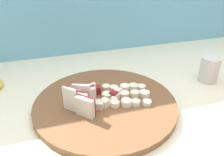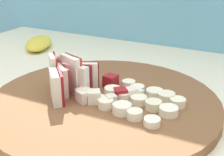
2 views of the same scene
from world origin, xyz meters
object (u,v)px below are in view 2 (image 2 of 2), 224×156
at_px(apple_wedge_fan, 68,78).
at_px(banana_peel, 39,43).
at_px(cutting_board, 104,103).
at_px(apple_dice_pile, 104,93).
at_px(banana_slice_rows, 139,101).

relative_size(apple_wedge_fan, banana_peel, 0.72).
bearing_deg(cutting_board, apple_dice_pile, 74.02).
height_order(apple_dice_pile, banana_slice_rows, apple_dice_pile).
xyz_separation_m(apple_wedge_fan, apple_dice_pile, (0.07, 0.01, -0.02)).
bearing_deg(cutting_board, banana_slice_rows, 5.83).
distance_m(cutting_board, banana_peel, 0.40).
distance_m(cutting_board, apple_wedge_fan, 0.08).
relative_size(cutting_board, apple_dice_pile, 3.84).
bearing_deg(cutting_board, apple_wedge_fan, -173.19).
height_order(apple_wedge_fan, apple_dice_pile, apple_wedge_fan).
distance_m(apple_wedge_fan, banana_peel, 0.35).
height_order(cutting_board, apple_wedge_fan, apple_wedge_fan).
distance_m(apple_dice_pile, banana_slice_rows, 0.06).
bearing_deg(banana_slice_rows, apple_wedge_fan, -173.66).
bearing_deg(banana_peel, apple_dice_pile, -35.03).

